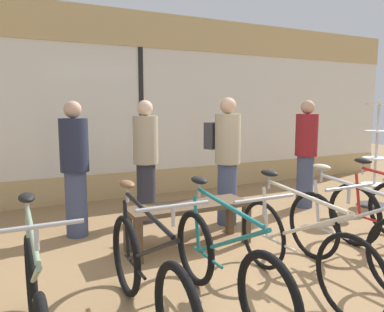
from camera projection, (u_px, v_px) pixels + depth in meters
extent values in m
plane|color=#99754C|center=(276.00, 280.00, 3.44)|extent=(24.00, 24.00, 0.00)
cube|color=tan|center=(142.00, 183.00, 6.72)|extent=(12.00, 0.08, 0.45)
cube|color=silver|center=(141.00, 110.00, 6.55)|extent=(12.00, 0.04, 2.15)
cube|color=tan|center=(139.00, 29.00, 6.37)|extent=(12.00, 0.08, 0.60)
cube|color=black|center=(141.00, 110.00, 6.53)|extent=(0.08, 0.02, 2.15)
torus|color=black|center=(31.00, 279.00, 2.75)|extent=(0.06, 0.66, 0.66)
cylinder|color=gray|center=(35.00, 277.00, 2.24)|extent=(0.03, 0.92, 0.51)
cylinder|color=gray|center=(30.00, 249.00, 2.68)|extent=(0.03, 0.11, 0.49)
cylinder|color=gray|center=(32.00, 232.00, 2.23)|extent=(0.03, 0.85, 0.10)
cylinder|color=gray|center=(33.00, 292.00, 2.55)|extent=(0.03, 0.44, 0.03)
cylinder|color=#B2B2B7|center=(27.00, 209.00, 2.60)|extent=(0.02, 0.02, 0.14)
ellipsoid|color=black|center=(27.00, 198.00, 2.59)|extent=(0.11, 0.22, 0.06)
cylinder|color=#B2B2B7|center=(37.00, 239.00, 1.84)|extent=(0.02, 0.02, 0.12)
cylinder|color=#ADADB2|center=(36.00, 227.00, 1.84)|extent=(0.46, 0.02, 0.02)
torus|color=black|center=(126.00, 255.00, 3.16)|extent=(0.06, 0.68, 0.68)
cylinder|color=black|center=(149.00, 252.00, 2.62)|extent=(0.03, 1.00, 0.51)
cylinder|color=black|center=(127.00, 229.00, 3.09)|extent=(0.03, 0.11, 0.49)
cylinder|color=black|center=(147.00, 212.00, 2.61)|extent=(0.03, 0.92, 0.10)
cylinder|color=black|center=(135.00, 266.00, 2.94)|extent=(0.03, 0.48, 0.03)
cylinder|color=#B2B2B7|center=(127.00, 194.00, 3.01)|extent=(0.02, 0.02, 0.14)
ellipsoid|color=brown|center=(127.00, 184.00, 3.00)|extent=(0.11, 0.22, 0.06)
cylinder|color=#B2B2B7|center=(173.00, 216.00, 2.19)|extent=(0.02, 0.02, 0.12)
cylinder|color=#ADADB2|center=(173.00, 206.00, 2.18)|extent=(0.46, 0.02, 0.02)
torus|color=black|center=(195.00, 248.00, 3.35)|extent=(0.06, 0.67, 0.67)
torus|color=black|center=(268.00, 302.00, 2.42)|extent=(0.06, 0.67, 0.67)
cylinder|color=#1E7A7F|center=(229.00, 242.00, 2.82)|extent=(0.03, 0.98, 0.51)
cylinder|color=#1E7A7F|center=(197.00, 223.00, 3.28)|extent=(0.03, 0.11, 0.49)
cylinder|color=#1E7A7F|center=(227.00, 206.00, 2.81)|extent=(0.03, 0.91, 0.10)
cylinder|color=#1E7A7F|center=(207.00, 257.00, 3.14)|extent=(0.03, 0.47, 0.03)
cylinder|color=#B2B2B7|center=(199.00, 189.00, 3.20)|extent=(0.02, 0.02, 0.14)
ellipsoid|color=black|center=(199.00, 180.00, 3.19)|extent=(0.11, 0.22, 0.06)
cylinder|color=#B2B2B7|center=(264.00, 208.00, 2.40)|extent=(0.02, 0.02, 0.12)
cylinder|color=#ADADB2|center=(265.00, 199.00, 2.39)|extent=(0.46, 0.02, 0.02)
torus|color=black|center=(262.00, 235.00, 3.67)|extent=(0.04, 0.67, 0.67)
torus|color=black|center=(351.00, 279.00, 2.74)|extent=(0.04, 0.67, 0.67)
cylinder|color=beige|center=(305.00, 228.00, 3.14)|extent=(0.03, 0.99, 0.51)
cylinder|color=beige|center=(266.00, 212.00, 3.60)|extent=(0.03, 0.11, 0.49)
cylinder|color=beige|center=(303.00, 195.00, 3.13)|extent=(0.03, 0.91, 0.10)
cylinder|color=beige|center=(278.00, 243.00, 3.46)|extent=(0.03, 0.48, 0.03)
cylinder|color=#B2B2B7|center=(269.00, 181.00, 3.53)|extent=(0.02, 0.02, 0.14)
ellipsoid|color=black|center=(269.00, 173.00, 3.51)|extent=(0.11, 0.22, 0.06)
cylinder|color=#B2B2B7|center=(349.00, 196.00, 2.71)|extent=(0.02, 0.02, 0.12)
cylinder|color=#ADADB2|center=(349.00, 187.00, 2.70)|extent=(0.46, 0.02, 0.02)
torus|color=black|center=(313.00, 225.00, 3.91)|extent=(0.05, 0.71, 0.71)
cylinder|color=#BCBCC1|center=(358.00, 217.00, 3.40)|extent=(0.03, 0.93, 0.51)
cylinder|color=#BCBCC1|center=(317.00, 204.00, 3.84)|extent=(0.03, 0.11, 0.49)
cylinder|color=#BCBCC1|center=(357.00, 186.00, 3.39)|extent=(0.03, 0.86, 0.10)
cylinder|color=#BCBCC1|center=(330.00, 232.00, 3.71)|extent=(0.03, 0.45, 0.03)
cylinder|color=#B2B2B7|center=(321.00, 175.00, 3.76)|extent=(0.02, 0.02, 0.14)
ellipsoid|color=#B2A893|center=(322.00, 167.00, 3.75)|extent=(0.11, 0.22, 0.06)
torus|color=black|center=(354.00, 214.00, 4.28)|extent=(0.06, 0.73, 0.73)
cylinder|color=red|center=(358.00, 195.00, 4.21)|extent=(0.03, 0.11, 0.49)
cylinder|color=red|center=(371.00, 220.00, 4.08)|extent=(0.03, 0.45, 0.03)
cylinder|color=#B2B2B7|center=(363.00, 168.00, 4.13)|extent=(0.02, 0.02, 0.14)
ellipsoid|color=black|center=(363.00, 161.00, 4.12)|extent=(0.11, 0.22, 0.06)
cylinder|color=#333333|center=(373.00, 205.00, 6.02)|extent=(0.48, 0.48, 0.03)
cylinder|color=silver|center=(376.00, 153.00, 5.91)|extent=(0.04, 0.04, 1.73)
cylinder|color=white|center=(374.00, 184.00, 5.98)|extent=(0.40, 0.40, 0.02)
cylinder|color=white|center=(376.00, 158.00, 5.92)|extent=(0.40, 0.40, 0.02)
cylinder|color=white|center=(378.00, 131.00, 5.87)|extent=(0.40, 0.40, 0.02)
cylinder|color=white|center=(379.00, 104.00, 5.81)|extent=(0.40, 0.40, 0.02)
cube|color=brown|center=(189.00, 206.00, 4.20)|extent=(1.40, 0.44, 0.05)
cube|color=brown|center=(138.00, 242.00, 3.78)|extent=(0.08, 0.08, 0.45)
cube|color=brown|center=(246.00, 224.00, 4.37)|extent=(0.08, 0.08, 0.45)
cube|color=brown|center=(128.00, 232.00, 4.10)|extent=(0.08, 0.08, 0.45)
cube|color=brown|center=(230.00, 216.00, 4.69)|extent=(0.08, 0.08, 0.45)
cylinder|color=#424C6B|center=(76.00, 204.00, 4.58)|extent=(0.36, 0.36, 0.81)
cylinder|color=#23283D|center=(74.00, 145.00, 4.49)|extent=(0.47, 0.47, 0.64)
sphere|color=tan|center=(73.00, 110.00, 4.43)|extent=(0.21, 0.21, 0.21)
cylinder|color=#424C6B|center=(227.00, 194.00, 5.05)|extent=(0.35, 0.35, 0.83)
cylinder|color=tan|center=(228.00, 139.00, 4.95)|extent=(0.45, 0.45, 0.66)
sphere|color=tan|center=(228.00, 106.00, 4.90)|extent=(0.22, 0.22, 0.22)
cube|color=#38383D|center=(213.00, 136.00, 5.10)|extent=(0.28, 0.23, 0.36)
cylinder|color=#2D2D38|center=(146.00, 193.00, 5.15)|extent=(0.36, 0.36, 0.82)
cylinder|color=tan|center=(146.00, 140.00, 5.06)|extent=(0.47, 0.47, 0.65)
sphere|color=beige|center=(145.00, 108.00, 5.00)|extent=(0.21, 0.21, 0.21)
cylinder|color=#424C6B|center=(305.00, 182.00, 5.91)|extent=(0.31, 0.31, 0.82)
cylinder|color=maroon|center=(307.00, 135.00, 5.81)|extent=(0.40, 0.40, 0.65)
sphere|color=tan|center=(308.00, 107.00, 5.76)|extent=(0.21, 0.21, 0.21)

